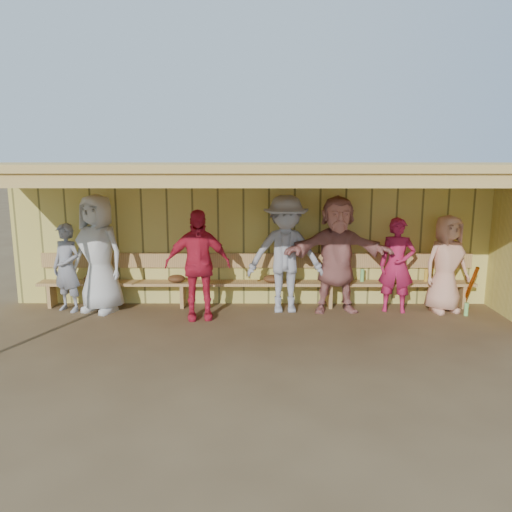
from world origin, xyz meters
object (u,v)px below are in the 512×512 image
at_px(player_a, 67,268).
at_px(player_f, 337,254).
at_px(player_g, 397,265).
at_px(bench, 256,277).
at_px(player_e, 285,254).
at_px(player_b, 98,254).
at_px(player_d, 198,265).
at_px(player_h, 446,264).

height_order(player_a, player_f, player_f).
height_order(player_g, bench, player_g).
bearing_deg(player_f, player_g, -2.18).
bearing_deg(player_g, player_e, -166.63).
distance_m(player_g, bench, 2.40).
bearing_deg(player_f, player_b, 177.82).
bearing_deg(player_d, player_a, 161.42).
height_order(player_a, player_g, player_g).
bearing_deg(player_f, player_e, 177.82).
relative_size(player_d, player_e, 0.90).
xyz_separation_m(player_d, player_h, (4.14, 0.39, -0.06)).
bearing_deg(player_h, player_b, 163.57).
bearing_deg(player_g, player_a, -166.63).
bearing_deg(player_a, player_h, 24.16).
bearing_deg(player_e, player_g, -2.31).
xyz_separation_m(player_a, bench, (3.20, 0.31, -0.23)).
distance_m(player_d, player_g, 3.33).
relative_size(player_h, bench, 0.22).
bearing_deg(player_d, player_h, -3.52).
distance_m(player_b, player_f, 4.01).
xyz_separation_m(player_e, player_h, (2.71, 0.00, -0.16)).
bearing_deg(player_h, player_f, 163.57).
height_order(player_e, bench, player_e).
bearing_deg(player_a, player_f, 24.16).
height_order(player_b, player_h, player_b).
relative_size(player_d, player_f, 0.90).
bearing_deg(player_f, player_a, 177.82).
bearing_deg(player_d, player_g, -2.18).
xyz_separation_m(player_a, player_h, (6.40, 0.00, 0.07)).
distance_m(player_h, bench, 3.23).
bearing_deg(bench, player_g, -7.35).
bearing_deg(player_b, player_h, 23.03).
relative_size(player_e, player_f, 1.00).
height_order(player_a, player_d, player_d).
bearing_deg(player_h, player_d, 168.92).
bearing_deg(player_d, player_e, 6.27).
height_order(player_a, player_h, player_h).
distance_m(player_f, bench, 1.46).
distance_m(player_d, bench, 1.22).
bearing_deg(player_g, player_b, -166.63).
distance_m(player_b, player_e, 3.14).
xyz_separation_m(player_e, bench, (-0.49, 0.31, -0.46)).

